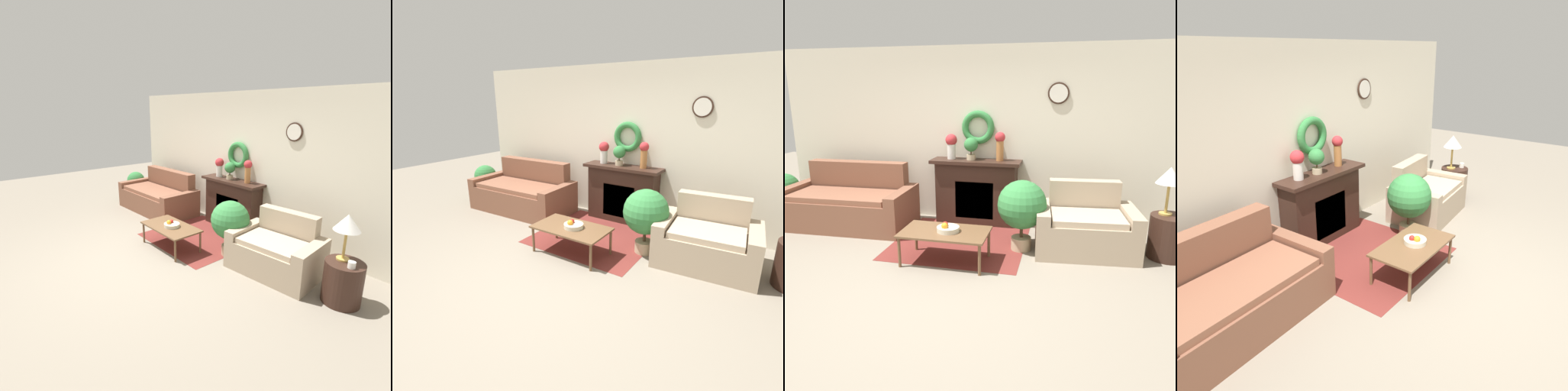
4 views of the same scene
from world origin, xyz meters
TOP-DOWN VIEW (x-y plane):
  - ground_plane at (0.00, 0.00)m, footprint 16.00×16.00m
  - floor_rug at (-0.11, 1.43)m, footprint 1.80×1.70m
  - wall_back at (0.00, 2.47)m, footprint 6.80×0.17m
  - fireplace at (-0.08, 2.26)m, footprint 1.39×0.41m
  - couch_left at (-1.98, 1.73)m, footprint 1.99×1.06m
  - loveseat_right at (1.56, 1.51)m, footprint 1.34×0.97m
  - coffee_table at (-0.11, 0.75)m, footprint 1.06×0.60m
  - fruit_bowl at (-0.07, 0.75)m, footprint 0.27×0.27m
  - vase_on_mantel_left at (-0.47, 2.27)m, footprint 0.18×0.18m
  - vase_on_mantel_right at (0.29, 2.27)m, footprint 0.16×0.16m
  - potted_plant_on_mantel at (-0.15, 2.25)m, footprint 0.22×0.22m
  - potted_plant_floor_by_couch at (-3.18, 1.79)m, footprint 0.47×0.47m
  - potted_plant_floor_by_loveseat at (0.75, 1.34)m, footprint 0.64×0.64m

SIDE VIEW (x-z plane):
  - ground_plane at x=0.00m, z-range 0.00..0.00m
  - floor_rug at x=-0.11m, z-range 0.00..0.01m
  - loveseat_right at x=1.56m, z-range -0.13..0.75m
  - couch_left at x=-1.98m, z-range -0.14..0.81m
  - coffee_table at x=-0.11m, z-range 0.17..0.57m
  - fruit_bowl at x=-0.07m, z-range 0.38..0.50m
  - potted_plant_floor_by_couch at x=-3.18m, z-range 0.10..0.84m
  - fireplace at x=-0.08m, z-range 0.01..1.02m
  - potted_plant_floor_by_loveseat at x=0.75m, z-range 0.13..1.07m
  - potted_plant_on_mantel at x=-0.15m, z-range 1.05..1.39m
  - vase_on_mantel_left at x=-0.47m, z-range 1.05..1.43m
  - vase_on_mantel_right at x=0.29m, z-range 1.05..1.49m
  - wall_back at x=0.00m, z-range 0.00..2.70m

